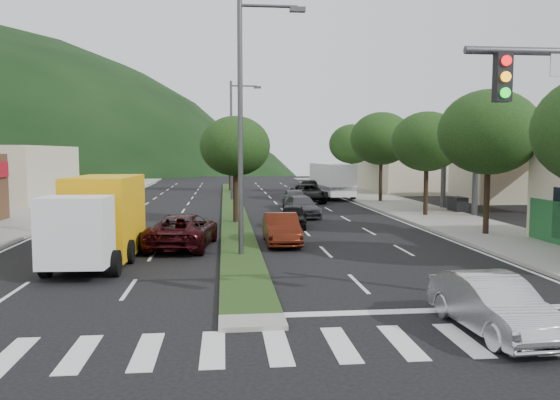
{
  "coord_description": "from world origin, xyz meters",
  "views": [
    {
      "loc": [
        -0.64,
        -13.11,
        4.08
      ],
      "look_at": [
        1.83,
        10.94,
        1.96
      ],
      "focal_mm": 35.0,
      "sensor_mm": 36.0,
      "label": 1
    }
  ],
  "objects": [
    {
      "name": "car_queue_e",
      "position": [
        4.46,
        26.04,
        0.72
      ],
      "size": [
        1.94,
        4.33,
        1.44
      ],
      "primitive_type": "imported",
      "rotation": [
        0.0,
        0.0,
        -0.06
      ],
      "color": "#48494D",
      "rests_on": "ground"
    },
    {
      "name": "tree_med_near",
      "position": [
        0.0,
        18.0,
        4.43
      ],
      "size": [
        4.0,
        4.0,
        6.02
      ],
      "color": "black",
      "rests_on": "median"
    },
    {
      "name": "car_queue_c",
      "position": [
        1.88,
        10.81,
        0.68
      ],
      "size": [
        1.45,
        4.14,
        1.36
      ],
      "primitive_type": "imported",
      "rotation": [
        0.0,
        0.0,
        -0.0
      ],
      "color": "#4A180C",
      "rests_on": "ground"
    },
    {
      "name": "car_queue_f",
      "position": [
        7.12,
        36.04,
        0.77
      ],
      "size": [
        2.69,
        5.47,
        1.53
      ],
      "primitive_type": "imported",
      "rotation": [
        0.0,
        0.0,
        -0.11
      ],
      "color": "black",
      "rests_on": "ground"
    },
    {
      "name": "box_truck",
      "position": [
        -5.23,
        7.51,
        1.5
      ],
      "size": [
        2.77,
        6.53,
        3.17
      ],
      "rotation": [
        0.0,
        0.0,
        3.09
      ],
      "color": "white",
      "rests_on": "ground"
    },
    {
      "name": "tree_r_e",
      "position": [
        12.0,
        40.0,
        4.89
      ],
      "size": [
        4.6,
        4.6,
        6.71
      ],
      "color": "black",
      "rests_on": "sidewalk_right"
    },
    {
      "name": "crosswalk",
      "position": [
        0.0,
        -2.0,
        0.01
      ],
      "size": [
        19.0,
        2.2,
        0.01
      ],
      "primitive_type": "cube",
      "color": "silver",
      "rests_on": "ground"
    },
    {
      "name": "car_queue_b",
      "position": [
        4.24,
        21.04,
        0.65
      ],
      "size": [
        2.19,
        4.59,
        1.29
      ],
      "primitive_type": "imported",
      "rotation": [
        0.0,
        0.0,
        0.09
      ],
      "color": "#414246",
      "rests_on": "ground"
    },
    {
      "name": "car_queue_d",
      "position": [
        6.2,
        31.04,
        0.74
      ],
      "size": [
        2.58,
        5.36,
        1.47
      ],
      "primitive_type": "imported",
      "rotation": [
        0.0,
        0.0,
        0.03
      ],
      "color": "black",
      "rests_on": "ground"
    },
    {
      "name": "streetlight_mid",
      "position": [
        0.21,
        33.0,
        5.58
      ],
      "size": [
        2.6,
        0.25,
        10.0
      ],
      "color": "#47494C",
      "rests_on": "ground"
    },
    {
      "name": "gas_canopy",
      "position": [
        19.0,
        22.0,
        4.65
      ],
      "size": [
        12.2,
        8.2,
        5.25
      ],
      "color": "silver",
      "rests_on": "ground"
    },
    {
      "name": "tree_r_d",
      "position": [
        12.0,
        30.0,
        5.18
      ],
      "size": [
        5.0,
        5.0,
        7.17
      ],
      "color": "black",
      "rests_on": "sidewalk_right"
    },
    {
      "name": "streetlight_near",
      "position": [
        0.21,
        8.0,
        5.58
      ],
      "size": [
        2.6,
        0.25,
        10.0
      ],
      "color": "#47494C",
      "rests_on": "ground"
    },
    {
      "name": "bldg_left_far",
      "position": [
        -19.0,
        34.0,
        2.3
      ],
      "size": [
        9.0,
        14.0,
        4.6
      ],
      "primitive_type": "cube",
      "color": "beige",
      "rests_on": "ground"
    },
    {
      "name": "sidewalk_left",
      "position": [
        -13.0,
        25.0,
        0.07
      ],
      "size": [
        6.0,
        90.0,
        0.15
      ],
      "primitive_type": "cube",
      "color": "gray",
      "rests_on": "ground"
    },
    {
      "name": "tree_r_b",
      "position": [
        12.0,
        12.0,
        5.04
      ],
      "size": [
        4.8,
        4.8,
        6.94
      ],
      "color": "black",
      "rests_on": "sidewalk_right"
    },
    {
      "name": "bldg_right_far",
      "position": [
        19.5,
        44.0,
        2.6
      ],
      "size": [
        10.0,
        16.0,
        5.2
      ],
      "primitive_type": "cube",
      "color": "beige",
      "rests_on": "ground"
    },
    {
      "name": "sidewalk_right",
      "position": [
        12.5,
        25.0,
        0.07
      ],
      "size": [
        5.0,
        90.0,
        0.15
      ],
      "primitive_type": "cube",
      "color": "gray",
      "rests_on": "ground"
    },
    {
      "name": "median",
      "position": [
        0.0,
        28.0,
        0.06
      ],
      "size": [
        1.6,
        56.0,
        0.12
      ],
      "primitive_type": "cube",
      "color": "#233A15",
      "rests_on": "ground"
    },
    {
      "name": "tree_med_far",
      "position": [
        0.0,
        44.0,
        5.01
      ],
      "size": [
        4.8,
        4.8,
        6.94
      ],
      "color": "black",
      "rests_on": "median"
    },
    {
      "name": "motorhome",
      "position": [
        8.89,
        34.73,
        1.64
      ],
      "size": [
        2.95,
        8.15,
        3.08
      ],
      "rotation": [
        0.0,
        0.0,
        0.06
      ],
      "color": "white",
      "rests_on": "ground"
    },
    {
      "name": "ground",
      "position": [
        0.0,
        0.0,
        0.0
      ],
      "size": [
        160.0,
        160.0,
        0.0
      ],
      "primitive_type": "plane",
      "color": "black",
      "rests_on": "ground"
    },
    {
      "name": "tree_r_c",
      "position": [
        12.0,
        20.0,
        4.75
      ],
      "size": [
        4.4,
        4.4,
        6.48
      ],
      "color": "black",
      "rests_on": "sidewalk_right"
    },
    {
      "name": "car_queue_a",
      "position": [
        3.05,
        16.04,
        0.63
      ],
      "size": [
        1.99,
        3.87,
        1.26
      ],
      "primitive_type": "imported",
      "rotation": [
        0.0,
        0.0,
        -0.14
      ],
      "color": "black",
      "rests_on": "ground"
    },
    {
      "name": "sedan_silver",
      "position": [
        5.39,
        -1.59,
        0.65
      ],
      "size": [
        1.63,
        4.03,
        1.3
      ],
      "primitive_type": "imported",
      "rotation": [
        0.0,
        0.0,
        0.06
      ],
      "color": "#B7BABF",
      "rests_on": "ground"
    },
    {
      "name": "suv_maroon",
      "position": [
        -2.41,
        10.37,
        0.73
      ],
      "size": [
        3.09,
        5.55,
        1.47
      ],
      "primitive_type": "imported",
      "rotation": [
        0.0,
        0.0,
        3.01
      ],
      "color": "black",
      "rests_on": "ground"
    }
  ]
}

